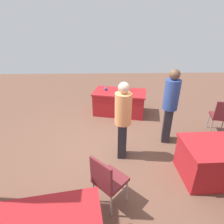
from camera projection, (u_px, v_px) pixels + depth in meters
The scene contains 10 objects.
ground_plane at pixel (104, 150), 4.27m from camera, with size 14.40×14.40×0.00m, color brown.
table_foreground at pixel (120, 102), 5.88m from camera, with size 1.80×1.24×0.74m.
table_mid_right at pixel (221, 161), 3.39m from camera, with size 1.50×0.92×0.74m.
chair_near_front at pixel (107, 179), 2.76m from camera, with size 0.62×0.62×0.96m.
chair_tucked_right at pixel (221, 115), 4.66m from camera, with size 0.55×0.55×0.96m.
person_presenter at pixel (123, 118), 3.69m from camera, with size 0.38×0.38×1.70m.
person_attendee_standing at pixel (170, 103), 4.18m from camera, with size 0.42×0.42×1.81m.
laptop_silver at pixel (125, 91), 5.69m from camera, with size 0.39×0.37×0.21m.
yarn_ball at pixel (106, 89), 5.81m from camera, with size 0.10×0.10×0.10m, color #3F5999.
scissors_red at pixel (132, 93), 5.56m from camera, with size 0.18×0.04×0.01m, color red.
Camera 1 is at (-0.09, 3.44, 2.69)m, focal length 29.10 mm.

